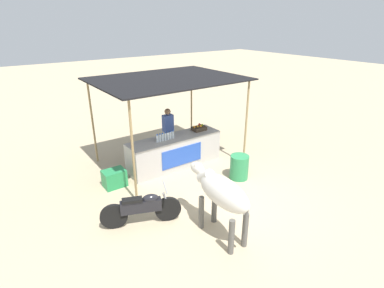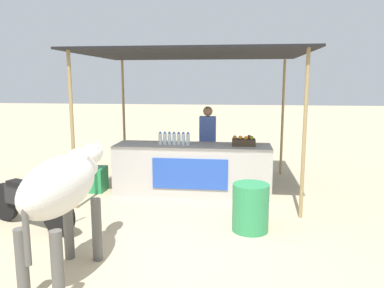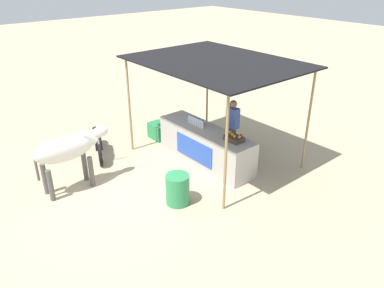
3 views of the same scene
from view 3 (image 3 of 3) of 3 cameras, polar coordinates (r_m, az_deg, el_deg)
name	(u,v)px [view 3 (image 3 of 3)]	position (r m, az deg, el deg)	size (l,w,h in m)	color
ground_plane	(137,189)	(9.11, -8.44, -6.84)	(60.00, 60.00, 0.00)	tan
stall_counter	(205,145)	(10.01, 2.06, -0.23)	(3.00, 0.82, 0.96)	#B2ADA8
stall_awning	(216,65)	(9.48, 3.66, 11.88)	(4.20, 3.20, 2.71)	black
water_bottle_row	(196,122)	(9.98, 0.57, 3.45)	(0.61, 0.07, 0.25)	silver
fruit_crate	(234,138)	(9.18, 6.45, 0.88)	(0.44, 0.32, 0.18)	#3F3326
vendor_behind_counter	(232,128)	(10.18, 6.14, 2.39)	(0.34, 0.22, 1.65)	#383842
cooler_box	(159,131)	(11.52, -5.11, 2.01)	(0.60, 0.44, 0.48)	#268C4C
water_barrel	(178,189)	(8.37, -2.20, -6.91)	(0.53, 0.53, 0.71)	#2D8C51
cow	(67,150)	(9.00, -18.49, -0.87)	(0.54, 1.82, 1.44)	silver
motorcycle_parked	(98,141)	(10.68, -14.16, 0.39)	(1.70, 0.85, 0.90)	black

